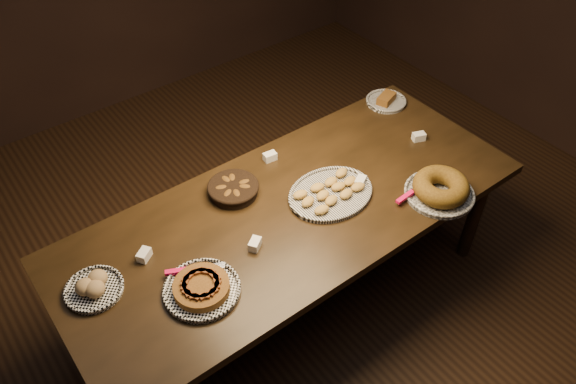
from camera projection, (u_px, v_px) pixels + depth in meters
ground at (292, 297)px, 3.32m from camera, size 5.00×5.00×0.00m
buffet_table at (293, 218)px, 2.86m from camera, size 2.40×1.00×0.75m
apple_tart_plate at (201, 288)px, 2.42m from camera, size 0.34×0.35×0.06m
madeleine_platter at (331, 193)px, 2.86m from camera, size 0.46×0.37×0.05m
bundt_cake_plate at (440, 189)px, 2.84m from camera, size 0.41×0.36×0.11m
croissant_basket at (233, 188)px, 2.86m from camera, size 0.29×0.29×0.07m
bread_roll_plate at (93, 287)px, 2.42m from camera, size 0.26×0.26×0.08m
loaf_plate at (386, 101)px, 3.46m from camera, size 0.25×0.25×0.06m
tent_cards at (296, 191)px, 2.87m from camera, size 1.73×0.54×0.04m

